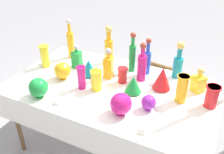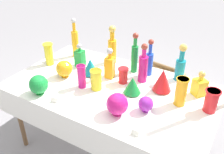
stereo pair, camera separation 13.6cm
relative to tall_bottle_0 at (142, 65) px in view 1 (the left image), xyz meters
The scene contains 27 objects.
ground_plane 0.96m from the tall_bottle_0, 129.46° to the right, with size 40.00×40.00×0.00m, color gray.
display_table 0.38m from the tall_bottle_0, 125.94° to the right, with size 1.82×1.05×0.76m.
tall_bottle_0 is the anchor object (origin of this frame).
tall_bottle_1 0.46m from the tall_bottle_0, 157.12° to the left, with size 0.08×0.08×0.40m.
tall_bottle_2 0.85m from the tall_bottle_0, behind, with size 0.07×0.07×0.42m.
tall_bottle_3 0.14m from the tall_bottle_0, 89.40° to the left, with size 0.07×0.07×0.36m.
tall_bottle_4 0.19m from the tall_bottle_0, 140.22° to the left, with size 0.06×0.06×0.40m.
tall_bottle_5 0.34m from the tall_bottle_0, 35.39° to the left, with size 0.09×0.09×0.35m.
square_decanter_0 0.50m from the tall_bottle_0, ahead, with size 0.14×0.14×0.22m.
square_decanter_1 0.67m from the tall_bottle_0, behind, with size 0.09×0.09×0.24m.
square_decanter_2 0.31m from the tall_bottle_0, 162.11° to the right, with size 0.09×0.09×0.30m.
slender_vase_0 0.64m from the tall_bottle_0, 12.16° to the right, with size 0.12×0.12×0.18m.
slender_vase_1 0.55m from the tall_bottle_0, 138.65° to the right, with size 0.08×0.08×0.21m.
slender_vase_2 0.44m from the tall_bottle_0, 131.44° to the right, with size 0.10×0.10×0.18m.
slender_vase_3 0.44m from the tall_bottle_0, 23.06° to the right, with size 0.10×0.10×0.24m.
slender_vase_4 0.19m from the tall_bottle_0, 139.86° to the right, with size 0.10×0.10×0.15m.
slender_vase_5 0.97m from the tall_bottle_0, 168.98° to the right, with size 0.10×0.10×0.23m.
fluted_vase_0 0.24m from the tall_bottle_0, 87.00° to the right, with size 0.15×0.15×0.15m.
fluted_vase_1 0.22m from the tall_bottle_0, 16.36° to the right, with size 0.16×0.16×0.21m.
fluted_vase_2 0.50m from the tall_bottle_0, 162.58° to the right, with size 0.14×0.14×0.17m.
round_bowl_0 0.73m from the tall_bottle_0, 155.39° to the right, with size 0.15×0.15×0.16m.
round_bowl_1 0.91m from the tall_bottle_0, 136.51° to the right, with size 0.16×0.16×0.17m.
round_bowl_2 0.53m from the tall_bottle_0, 85.97° to the right, with size 0.17×0.17×0.17m.
round_bowl_3 0.45m from the tall_bottle_0, 62.10° to the right, with size 0.12×0.12×0.12m.
price_tag_left 0.72m from the tall_bottle_0, 69.08° to the right, with size 0.06×0.01×0.04m, color white.
price_tag_center 0.82m from the tall_bottle_0, 125.44° to the right, with size 0.06×0.01×0.04m, color white.
cardboard_box_behind_left 1.33m from the tall_bottle_0, 97.57° to the left, with size 0.55×0.46×0.35m.
Camera 1 is at (0.83, -1.66, 1.97)m, focal length 40.00 mm.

